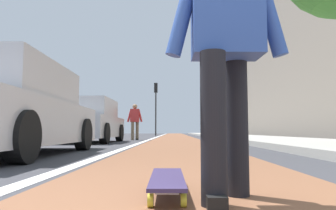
# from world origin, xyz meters

# --- Properties ---
(ground_plane) EXTENTS (80.00, 80.00, 0.00)m
(ground_plane) POSITION_xyz_m (10.00, 0.00, 0.00)
(ground_plane) COLOR #38383D
(bike_lane_paint) EXTENTS (56.00, 2.16, 0.00)m
(bike_lane_paint) POSITION_xyz_m (24.00, 0.00, 0.00)
(bike_lane_paint) COLOR brown
(bike_lane_paint) RESTS_ON ground
(lane_stripe_white) EXTENTS (52.00, 0.16, 0.01)m
(lane_stripe_white) POSITION_xyz_m (20.00, 1.23, 0.00)
(lane_stripe_white) COLOR silver
(lane_stripe_white) RESTS_ON ground
(sidewalk_curb) EXTENTS (52.00, 3.20, 0.14)m
(sidewalk_curb) POSITION_xyz_m (18.00, -3.51, 0.07)
(sidewalk_curb) COLOR #9E9B93
(sidewalk_curb) RESTS_ON ground
(building_facade) EXTENTS (40.00, 1.20, 9.04)m
(building_facade) POSITION_xyz_m (22.00, -6.70, 4.52)
(building_facade) COLOR gray
(building_facade) RESTS_ON ground
(skateboard) EXTENTS (0.84, 0.22, 0.11)m
(skateboard) POSITION_xyz_m (1.01, 0.15, 0.09)
(skateboard) COLOR yellow
(skateboard) RESTS_ON ground
(skater_person) EXTENTS (0.46, 0.72, 1.64)m
(skater_person) POSITION_xyz_m (0.86, -0.19, 0.94)
(skater_person) COLOR black
(skater_person) RESTS_ON ground
(parked_car_near) EXTENTS (4.47, 1.95, 1.48)m
(parked_car_near) POSITION_xyz_m (4.10, 2.78, 0.71)
(parked_car_near) COLOR #B7B7BC
(parked_car_near) RESTS_ON ground
(parked_car_mid) EXTENTS (4.03, 1.90, 1.48)m
(parked_car_mid) POSITION_xyz_m (9.86, 3.04, 0.71)
(parked_car_mid) COLOR #B7B7BC
(parked_car_mid) RESTS_ON ground
(traffic_light) EXTENTS (0.33, 0.28, 4.42)m
(traffic_light) POSITION_xyz_m (25.20, 1.63, 3.04)
(traffic_light) COLOR #2D2D2D
(traffic_light) RESTS_ON ground
(pedestrian_distant) EXTENTS (0.44, 0.69, 1.57)m
(pedestrian_distant) POSITION_xyz_m (12.79, 1.83, 0.90)
(pedestrian_distant) COLOR brown
(pedestrian_distant) RESTS_ON ground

